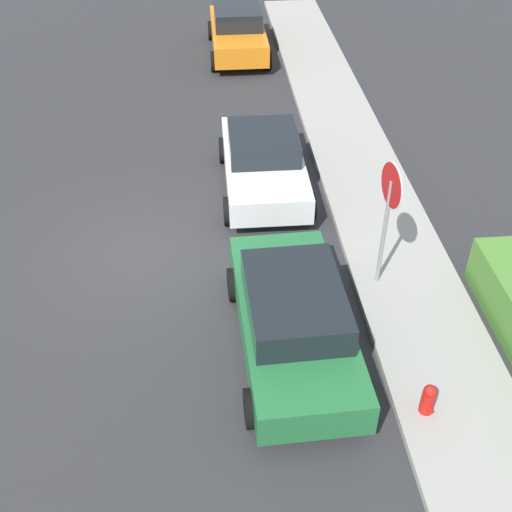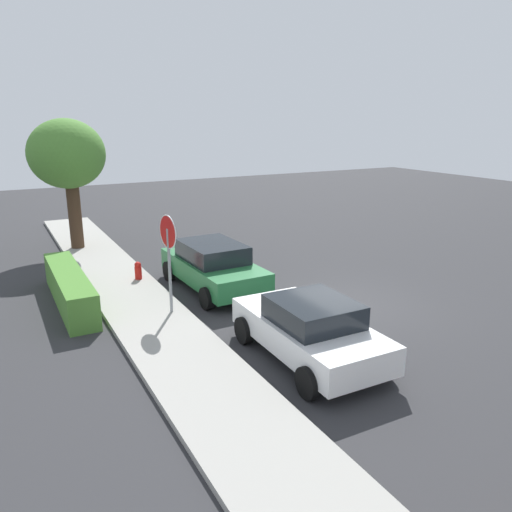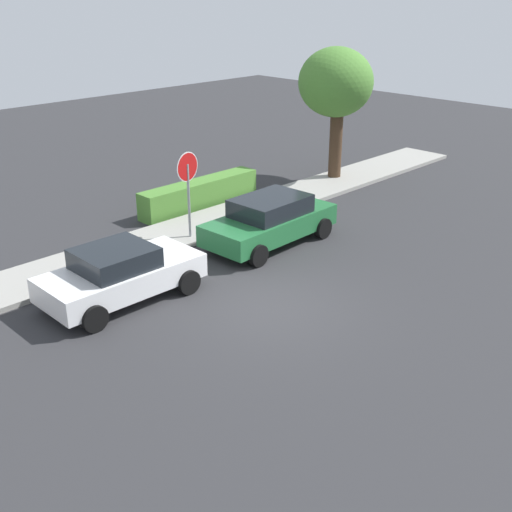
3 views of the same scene
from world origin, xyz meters
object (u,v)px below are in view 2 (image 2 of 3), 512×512
(street_tree_near_corner, at_px, (67,156))
(parked_car_green, at_px, (213,265))
(parked_car_white, at_px, (310,329))
(fire_hydrant, at_px, (138,272))
(stop_sign, at_px, (169,247))

(street_tree_near_corner, bearing_deg, parked_car_green, -155.90)
(parked_car_green, xyz_separation_m, parked_car_white, (-5.29, 0.02, -0.04))
(fire_hydrant, bearing_deg, parked_car_white, -164.88)
(parked_car_white, xyz_separation_m, street_tree_near_corner, (12.00, 2.98, 3.02))
(street_tree_near_corner, bearing_deg, parked_car_white, -166.06)
(stop_sign, bearing_deg, parked_car_white, -153.56)
(parked_car_green, height_order, fire_hydrant, parked_car_green)
(street_tree_near_corner, bearing_deg, stop_sign, -172.31)
(parked_car_green, bearing_deg, street_tree_near_corner, 24.10)
(street_tree_near_corner, bearing_deg, fire_hydrant, -167.70)
(stop_sign, distance_m, street_tree_near_corner, 8.52)
(parked_car_green, relative_size, fire_hydrant, 6.10)
(stop_sign, bearing_deg, street_tree_near_corner, 7.69)
(street_tree_near_corner, distance_m, fire_hydrant, 6.19)
(stop_sign, height_order, fire_hydrant, stop_sign)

